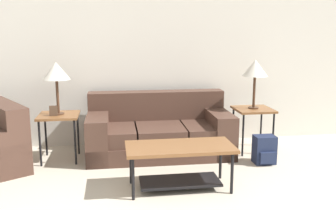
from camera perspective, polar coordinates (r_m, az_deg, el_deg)
name	(u,v)px	position (r m, az deg, el deg)	size (l,w,h in m)	color
wall_back	(155,56)	(5.56, -2.00, 7.43)	(9.09, 0.06, 2.60)	silver
couch	(159,132)	(5.16, -1.39, -4.21)	(1.93, 0.98, 0.82)	#4C3328
coffee_table	(180,157)	(3.99, 1.82, -7.92)	(1.14, 0.54, 0.48)	brown
side_table_left	(59,119)	(5.03, -16.29, -2.12)	(0.51, 0.50, 0.61)	brown
side_table_right	(253,113)	(5.33, 12.85, -1.21)	(0.51, 0.50, 0.61)	brown
table_lamp_left	(56,72)	(4.93, -16.68, 4.85)	(0.34, 0.34, 0.67)	#472D1E
table_lamp_right	(255,69)	(5.24, 13.14, 5.36)	(0.34, 0.34, 0.67)	#472D1E
backpack	(264,150)	(4.95, 14.49, -6.65)	(0.27, 0.27, 0.36)	#1E2847
picture_frame	(53,111)	(4.93, -17.06, -0.84)	(0.10, 0.04, 0.13)	#4C3828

